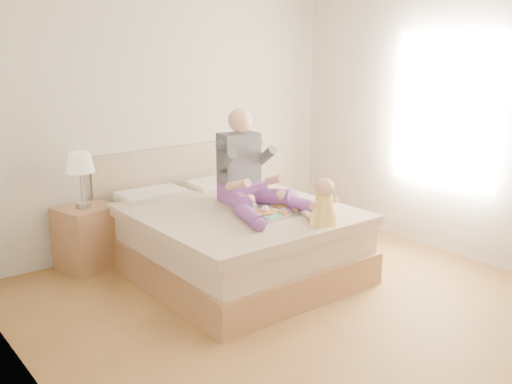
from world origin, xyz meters
TOP-DOWN VIEW (x-y plane):
  - room at (0.08, 0.01)m, footprint 4.02×4.22m
  - bed at (0.00, 1.08)m, footprint 1.70×2.18m
  - nightstand at (-1.00, 1.88)m, footprint 0.57×0.54m
  - lamp at (-1.02, 1.87)m, footprint 0.25×0.25m
  - adult at (0.16, 0.95)m, footprint 0.74×1.10m
  - tray at (0.14, 0.58)m, footprint 0.46×0.37m
  - baby at (0.28, 0.13)m, footprint 0.25×0.34m

SIDE VIEW (x-z plane):
  - nightstand at x=-1.00m, z-range 0.00..0.59m
  - bed at x=0.00m, z-range -0.18..0.82m
  - tray at x=0.14m, z-range 0.57..0.70m
  - baby at x=0.28m, z-range 0.57..0.96m
  - adult at x=0.16m, z-range 0.43..1.31m
  - lamp at x=-1.02m, z-range 0.72..1.22m
  - room at x=0.08m, z-range 0.15..2.87m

